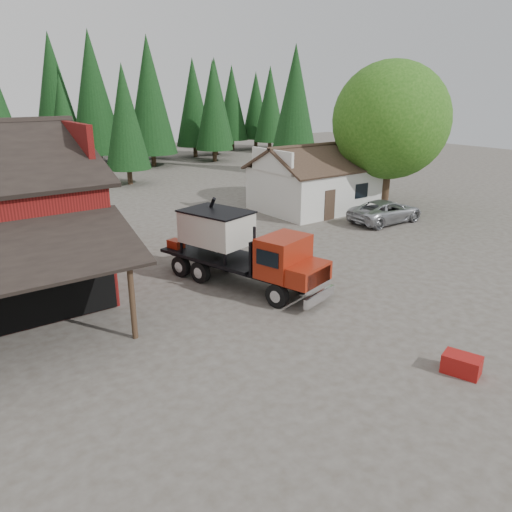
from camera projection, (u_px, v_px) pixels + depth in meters
ground at (295, 317)px, 19.08m from camera, size 120.00×120.00×0.00m
farmhouse at (316, 186)px, 35.76m from camera, size 8.60×6.42×4.65m
deciduous_tree at (391, 125)px, 34.34m from camera, size 8.00×8.00×10.20m
conifer_backdrop at (28, 173)px, 51.13m from camera, size 76.00×16.00×16.00m
near_pine_b at (125, 117)px, 43.45m from camera, size 3.96×3.96×10.40m
near_pine_c at (295, 103)px, 49.05m from camera, size 4.84×4.84×12.40m
feed_truck at (240, 248)px, 21.74m from camera, size 4.23×8.42×3.67m
silver_car at (386, 211)px, 32.31m from camera, size 5.34×2.58×1.46m
equip_box at (462, 364)px, 15.28m from camera, size 1.00×1.26×0.60m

